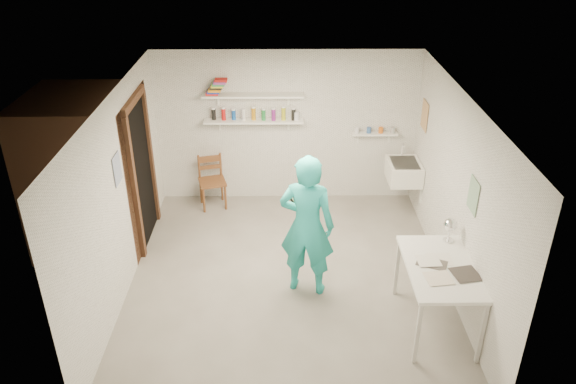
{
  "coord_description": "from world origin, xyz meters",
  "views": [
    {
      "loc": [
        -0.06,
        -5.85,
        4.36
      ],
      "look_at": [
        0.0,
        0.4,
        1.05
      ],
      "focal_mm": 35.0,
      "sensor_mm": 36.0,
      "label": 1
    }
  ],
  "objects_px": {
    "wall_clock": "(302,195)",
    "belfast_sink": "(404,172)",
    "work_table": "(436,296)",
    "desk_lamp": "(450,225)",
    "man": "(307,226)",
    "wooden_chair": "(212,182)"
  },
  "relations": [
    {
      "from": "belfast_sink",
      "to": "man",
      "type": "xyz_separation_m",
      "value": [
        -1.53,
        -1.89,
        0.21
      ]
    },
    {
      "from": "wall_clock",
      "to": "belfast_sink",
      "type": "bearing_deg",
      "value": 60.19
    },
    {
      "from": "desk_lamp",
      "to": "wall_clock",
      "type": "bearing_deg",
      "value": 165.74
    },
    {
      "from": "wall_clock",
      "to": "desk_lamp",
      "type": "xyz_separation_m",
      "value": [
        1.68,
        -0.43,
        -0.17
      ]
    },
    {
      "from": "belfast_sink",
      "to": "wooden_chair",
      "type": "relative_size",
      "value": 0.7
    },
    {
      "from": "man",
      "to": "wall_clock",
      "type": "bearing_deg",
      "value": -62.8
    },
    {
      "from": "wooden_chair",
      "to": "belfast_sink",
      "type": "bearing_deg",
      "value": -19.63
    },
    {
      "from": "belfast_sink",
      "to": "wall_clock",
      "type": "bearing_deg",
      "value": -133.41
    },
    {
      "from": "man",
      "to": "wooden_chair",
      "type": "xyz_separation_m",
      "value": [
        -1.38,
        2.12,
        -0.48
      ]
    },
    {
      "from": "desk_lamp",
      "to": "man",
      "type": "bearing_deg",
      "value": 172.55
    },
    {
      "from": "wall_clock",
      "to": "desk_lamp",
      "type": "distance_m",
      "value": 1.74
    },
    {
      "from": "man",
      "to": "wall_clock",
      "type": "xyz_separation_m",
      "value": [
        -0.05,
        0.21,
        0.3
      ]
    },
    {
      "from": "belfast_sink",
      "to": "wooden_chair",
      "type": "xyz_separation_m",
      "value": [
        -2.91,
        0.23,
        -0.27
      ]
    },
    {
      "from": "work_table",
      "to": "desk_lamp",
      "type": "xyz_separation_m",
      "value": [
        0.2,
        0.49,
        0.63
      ]
    },
    {
      "from": "man",
      "to": "wooden_chair",
      "type": "bearing_deg",
      "value": -43.31
    },
    {
      "from": "wooden_chair",
      "to": "desk_lamp",
      "type": "bearing_deg",
      "value": -52.92
    },
    {
      "from": "belfast_sink",
      "to": "work_table",
      "type": "relative_size",
      "value": 0.49
    },
    {
      "from": "man",
      "to": "desk_lamp",
      "type": "relative_size",
      "value": 11.77
    },
    {
      "from": "work_table",
      "to": "wooden_chair",
      "type": "bearing_deg",
      "value": 134.78
    },
    {
      "from": "belfast_sink",
      "to": "desk_lamp",
      "type": "bearing_deg",
      "value": -87.45
    },
    {
      "from": "wooden_chair",
      "to": "work_table",
      "type": "height_order",
      "value": "wooden_chair"
    },
    {
      "from": "belfast_sink",
      "to": "desk_lamp",
      "type": "height_order",
      "value": "desk_lamp"
    }
  ]
}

